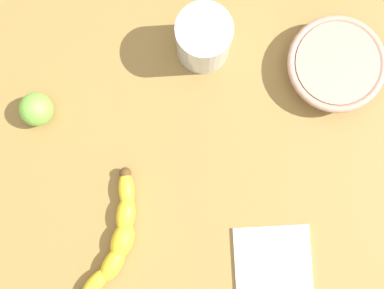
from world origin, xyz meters
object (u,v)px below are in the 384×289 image
object	(u,v)px
smoothie_glass	(201,39)
ceramic_bowl	(335,65)
banana	(116,238)
lime_fruit	(36,109)

from	to	relation	value
smoothie_glass	ceramic_bowl	xyz separation A→B (cm)	(-20.05, -4.44, -2.14)
smoothie_glass	ceramic_bowl	distance (cm)	20.65
banana	smoothie_glass	bearing A→B (deg)	-5.46
banana	ceramic_bowl	xyz separation A→B (cm)	(-20.76, -36.36, 0.88)
smoothie_glass	ceramic_bowl	bearing A→B (deg)	-167.52
banana	lime_fruit	distance (cm)	22.64
lime_fruit	smoothie_glass	bearing A→B (deg)	-135.55
banana	lime_fruit	xyz separation A→B (cm)	(18.37, -13.20, 0.92)
banana	smoothie_glass	world-z (taller)	smoothie_glass
banana	ceramic_bowl	world-z (taller)	ceramic_bowl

